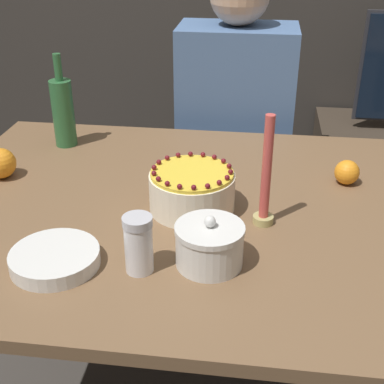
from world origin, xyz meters
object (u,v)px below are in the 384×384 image
object	(u,v)px
candle	(266,182)
person_man_blue_shirt	(233,167)
sugar_bowl	(209,245)
sugar_shaker	(139,244)
bottle	(63,111)
cake	(192,190)

from	to	relation	value
candle	person_man_blue_shirt	world-z (taller)	person_man_blue_shirt
sugar_bowl	sugar_shaker	size ratio (longest dim) A/B	1.15
bottle	candle	bearing A→B (deg)	-32.49
cake	candle	xyz separation A→B (m)	(0.17, -0.04, 0.06)
candle	person_man_blue_shirt	size ratio (longest dim) A/B	0.21
bottle	person_man_blue_shirt	world-z (taller)	person_man_blue_shirt
candle	person_man_blue_shirt	distance (m)	0.83
cake	sugar_shaker	bearing A→B (deg)	-105.46
cake	sugar_bowl	distance (m)	0.23
cake	sugar_shaker	distance (m)	0.27
cake	person_man_blue_shirt	size ratio (longest dim) A/B	0.16
sugar_shaker	person_man_blue_shirt	size ratio (longest dim) A/B	0.10
sugar_bowl	bottle	bearing A→B (deg)	131.66
cake	sugar_bowl	world-z (taller)	sugar_bowl
sugar_shaker	bottle	world-z (taller)	bottle
bottle	cake	bearing A→B (deg)	-38.21
sugar_bowl	bottle	size ratio (longest dim) A/B	0.51
sugar_shaker	person_man_blue_shirt	distance (m)	1.02
sugar_shaker	person_man_blue_shirt	world-z (taller)	person_man_blue_shirt
cake	sugar_shaker	size ratio (longest dim) A/B	1.67
cake	bottle	xyz separation A→B (m)	(-0.43, 0.34, 0.06)
sugar_shaker	candle	world-z (taller)	candle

